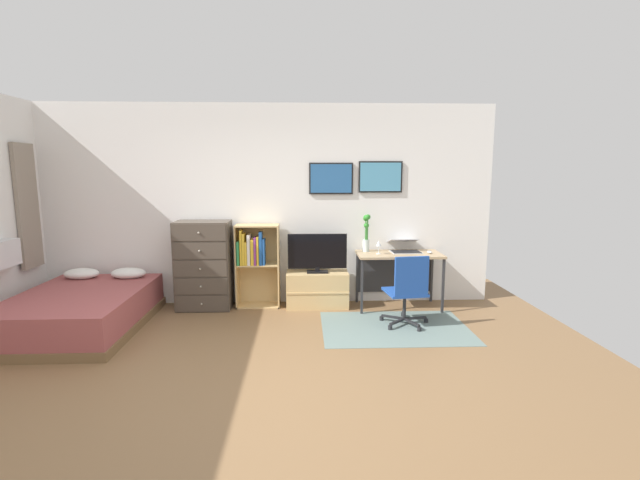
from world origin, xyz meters
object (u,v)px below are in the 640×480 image
television (317,253)px  bamboo_vase (366,231)px  bed (81,310)px  dresser (204,265)px  tv_stand (317,289)px  office_chair (408,289)px  desk (398,262)px  computer_mouse (429,252)px  bookshelf (255,259)px  laptop (404,247)px  wine_glass (379,244)px

television → bamboo_vase: size_ratio=1.56×
bed → bamboo_vase: 3.60m
dresser → tv_stand: dresser is taller
television → office_chair: size_ratio=0.91×
television → tv_stand: bearing=90.0°
desk → office_chair: office_chair is taller
bed → bamboo_vase: size_ratio=3.85×
television → office_chair: bearing=-38.5°
computer_mouse → bamboo_vase: bamboo_vase is taller
bookshelf → laptop: 2.01m
dresser → bookshelf: size_ratio=1.05×
television → bamboo_vase: bamboo_vase is taller
wine_glass → desk: bearing=23.4°
bookshelf → wine_glass: bookshelf is taller
dresser → office_chair: (2.52, -0.82, -0.13)m
office_chair → television: bearing=134.1°
bamboo_vase → wine_glass: size_ratio=2.79×
laptop → bamboo_vase: bamboo_vase is taller
dresser → desk: bearing=0.1°
bed → laptop: bearing=10.9°
office_chair → computer_mouse: (0.45, 0.72, 0.30)m
tv_stand → office_chair: (1.03, -0.84, 0.22)m
tv_stand → laptop: (1.18, 0.04, 0.57)m
bookshelf → computer_mouse: bearing=-3.9°
computer_mouse → bed: bearing=-171.3°
computer_mouse → tv_stand: bearing=175.6°
bed → television: (2.76, 0.74, 0.51)m
dresser → wine_glass: dresser is taller
bookshelf → bamboo_vase: bearing=0.6°
office_chair → bookshelf: bearing=147.2°
dresser → tv_stand: 1.54m
bookshelf → desk: bookshelf is taller
laptop → television: bearing=-179.1°
tv_stand → television: television is taller
television → desk: television is taller
desk → computer_mouse: (0.40, -0.10, 0.16)m
wine_glass → bed: bearing=-170.0°
bookshelf → office_chair: bearing=-25.4°
office_chair → bed: bearing=171.4°
tv_stand → wine_glass: wine_glass is taller
television → office_chair: television is taller
computer_mouse → television: bearing=176.5°
bed → dresser: size_ratio=1.66×
bed → wine_glass: wine_glass is taller
desk → wine_glass: size_ratio=6.14×
television → computer_mouse: bearing=-3.5°
bookshelf → dresser: bearing=-174.9°
tv_stand → bamboo_vase: (0.66, 0.06, 0.78)m
dresser → bookshelf: dresser is taller
dresser → laptop: bearing=1.1°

